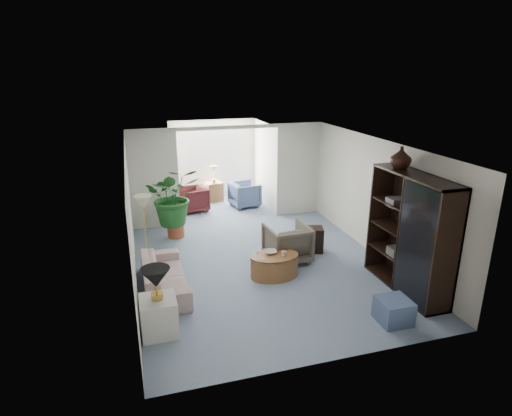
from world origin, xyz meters
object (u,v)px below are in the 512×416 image
object	(u,v)px
coffee_table	(274,266)
sunroom_chair_blue	(245,194)
cabinet_urn	(401,157)
sofa	(164,276)
end_table	(159,316)
coffee_cup	(284,254)
wingback_chair	(287,243)
plant_pot	(176,230)
framed_picture	(381,180)
ottoman	(394,311)
sunroom_table	(214,192)
entertainment_cabinet	(410,234)
sunroom_chair_maroon	(193,199)
table_lamp	(156,278)
floor_lamp	(143,202)
coffee_bowl	(270,252)
side_table_dark	(312,239)

from	to	relation	value
coffee_table	sunroom_chair_blue	xyz separation A→B (m)	(0.60, 4.42, 0.13)
cabinet_urn	sofa	bearing A→B (deg)	170.70
end_table	coffee_cup	distance (m)	2.71
wingback_chair	plant_pot	size ratio (longest dim) A/B	2.17
framed_picture	ottoman	distance (m)	2.94
sunroom_chair_blue	sunroom_table	bearing A→B (deg)	35.04
entertainment_cabinet	sunroom_chair_maroon	bearing A→B (deg)	118.88
sofa	coffee_table	distance (m)	2.09
table_lamp	plant_pot	distance (m)	4.02
plant_pot	coffee_table	bearing A→B (deg)	-58.43
sofa	wingback_chair	bearing A→B (deg)	-79.24
sunroom_chair_blue	coffee_cup	bearing A→B (deg)	164.40
floor_lamp	sunroom_chair_blue	world-z (taller)	floor_lamp
wingback_chair	table_lamp	bearing A→B (deg)	30.74
plant_pot	coffee_cup	bearing A→B (deg)	-57.09
coffee_bowl	sunroom_chair_blue	world-z (taller)	sunroom_chair_blue
end_table	cabinet_urn	size ratio (longest dim) A/B	1.52
end_table	coffee_cup	size ratio (longest dim) A/B	5.47
framed_picture	table_lamp	world-z (taller)	framed_picture
coffee_cup	sunroom_table	xyz separation A→B (m)	(-0.30, 5.27, -0.21)
coffee_cup	sunroom_chair_maroon	size ratio (longest dim) A/B	0.14
end_table	sunroom_chair_maroon	distance (m)	5.86
cabinet_urn	ottoman	world-z (taller)	cabinet_urn
sofa	floor_lamp	size ratio (longest dim) A/B	5.29
sofa	wingback_chair	world-z (taller)	wingback_chair
floor_lamp	sunroom_chair_blue	bearing A→B (deg)	44.32
cabinet_urn	sunroom_chair_blue	distance (m)	5.63
side_table_dark	sunroom_table	bearing A→B (deg)	107.45
coffee_cup	entertainment_cabinet	bearing A→B (deg)	-26.99
ottoman	sunroom_chair_blue	xyz separation A→B (m)	(-0.72, 6.44, 0.16)
wingback_chair	sunroom_chair_blue	size ratio (longest dim) A/B	1.11
sunroom_table	end_table	bearing A→B (deg)	-108.35
end_table	coffee_cup	xyz separation A→B (m)	(2.44, 1.17, 0.20)
cabinet_urn	sunroom_chair_maroon	world-z (taller)	cabinet_urn
cabinet_urn	sunroom_chair_blue	xyz separation A→B (m)	(-1.55, 5.03, -1.99)
plant_pot	table_lamp	bearing A→B (deg)	-100.00
floor_lamp	sunroom_table	bearing A→B (deg)	58.93
sofa	entertainment_cabinet	bearing A→B (deg)	-106.50
sofa	coffee_cup	bearing A→B (deg)	-95.27
ottoman	cabinet_urn	bearing A→B (deg)	59.34
framed_picture	cabinet_urn	world-z (taller)	cabinet_urn
framed_picture	plant_pot	size ratio (longest dim) A/B	1.25
side_table_dark	wingback_chair	bearing A→B (deg)	-156.80
sofa	side_table_dark	bearing A→B (deg)	-76.63
sofa	wingback_chair	xyz separation A→B (m)	(2.58, 0.52, 0.12)
sofa	plant_pot	bearing A→B (deg)	-11.59
coffee_cup	side_table_dark	size ratio (longest dim) A/B	0.20
entertainment_cabinet	cabinet_urn	bearing A→B (deg)	90.00
sofa	cabinet_urn	xyz separation A→B (m)	(4.24, -0.69, 2.07)
coffee_cup	sunroom_chair_blue	xyz separation A→B (m)	(0.45, 4.52, -0.14)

